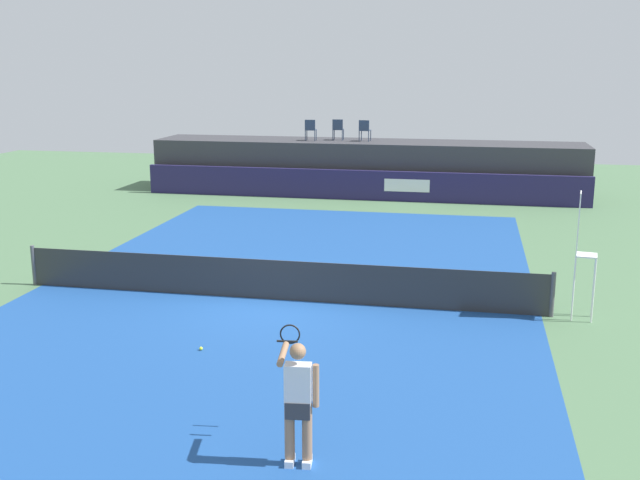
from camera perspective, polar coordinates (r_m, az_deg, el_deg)
ground_plane at (r=20.44m, az=-1.25°, el=-2.02°), size 48.00×48.00×0.00m
court_inner at (r=17.64m, az=-3.38°, el=-4.52°), size 12.00×22.00×0.00m
sponsor_wall at (r=30.43m, az=3.07°, el=4.18°), size 18.00×0.22×1.20m
spectator_platform at (r=32.12m, az=3.53°, el=5.56°), size 18.00×2.80×2.20m
spectator_chair_far_left at (r=32.03m, az=-0.73°, el=8.43°), size 0.46×0.46×0.89m
spectator_chair_left at (r=32.22m, az=1.38°, el=8.45°), size 0.46×0.46×0.89m
spectator_chair_center at (r=31.82m, az=3.41°, el=8.37°), size 0.48×0.48×0.89m
umpire_chair at (r=16.87m, az=19.24°, el=-0.50°), size 0.50×0.50×2.76m
tennis_net at (r=17.51m, az=-3.40°, el=-3.05°), size 12.40×0.02×0.95m
net_post_near at (r=19.95m, az=-20.90°, el=-1.80°), size 0.10×0.10×1.00m
net_post_far at (r=17.06m, az=17.23°, el=-3.98°), size 0.10×0.10×1.00m
tennis_player at (r=10.36m, az=-1.68°, el=-11.98°), size 0.77×1.13×1.77m
tennis_ball at (r=14.76m, az=-9.02°, el=-8.13°), size 0.07×0.07×0.07m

